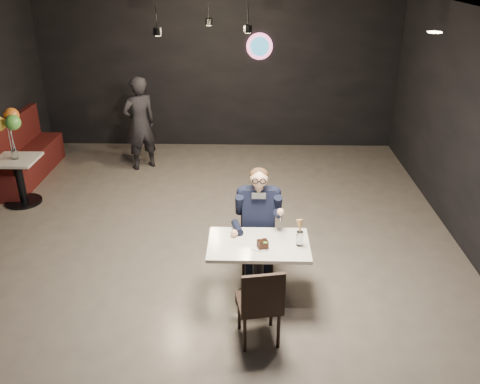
{
  "coord_description": "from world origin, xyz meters",
  "views": [
    {
      "loc": [
        0.67,
        -5.47,
        3.59
      ],
      "look_at": [
        0.54,
        -0.13,
        1.08
      ],
      "focal_mm": 38.0,
      "sensor_mm": 36.0,
      "label": 1
    }
  ],
  "objects_px": {
    "chair_near": "(259,301)",
    "balloon_vase": "(15,154)",
    "side_table": "(20,180)",
    "seated_man": "(258,221)",
    "sundae_glass": "(300,239)",
    "booth_bench": "(25,149)",
    "chair_far": "(258,240)",
    "main_table": "(258,272)",
    "passerby": "(140,123)"
  },
  "relations": [
    {
      "from": "booth_bench",
      "to": "balloon_vase",
      "type": "height_order",
      "value": "booth_bench"
    },
    {
      "from": "seated_man",
      "to": "sundae_glass",
      "type": "xyz_separation_m",
      "value": [
        0.44,
        -0.58,
        0.11
      ]
    },
    {
      "from": "main_table",
      "to": "sundae_glass",
      "type": "distance_m",
      "value": 0.63
    },
    {
      "from": "sundae_glass",
      "to": "passerby",
      "type": "distance_m",
      "value": 4.72
    },
    {
      "from": "main_table",
      "to": "booth_bench",
      "type": "distance_m",
      "value": 5.27
    },
    {
      "from": "sundae_glass",
      "to": "side_table",
      "type": "bearing_deg",
      "value": 149.39
    },
    {
      "from": "seated_man",
      "to": "sundae_glass",
      "type": "bearing_deg",
      "value": -53.01
    },
    {
      "from": "chair_far",
      "to": "passerby",
      "type": "relative_size",
      "value": 0.54
    },
    {
      "from": "chair_far",
      "to": "sundae_glass",
      "type": "height_order",
      "value": "chair_far"
    },
    {
      "from": "side_table",
      "to": "balloon_vase",
      "type": "bearing_deg",
      "value": 0.0
    },
    {
      "from": "balloon_vase",
      "to": "chair_near",
      "type": "bearing_deg",
      "value": -39.53
    },
    {
      "from": "main_table",
      "to": "booth_bench",
      "type": "height_order",
      "value": "booth_bench"
    },
    {
      "from": "sundae_glass",
      "to": "passerby",
      "type": "height_order",
      "value": "passerby"
    },
    {
      "from": "seated_man",
      "to": "balloon_vase",
      "type": "bearing_deg",
      "value": 153.22
    },
    {
      "from": "chair_far",
      "to": "chair_near",
      "type": "height_order",
      "value": "same"
    },
    {
      "from": "chair_far",
      "to": "booth_bench",
      "type": "height_order",
      "value": "booth_bench"
    },
    {
      "from": "main_table",
      "to": "sundae_glass",
      "type": "bearing_deg",
      "value": -4.07
    },
    {
      "from": "side_table",
      "to": "passerby",
      "type": "xyz_separation_m",
      "value": [
        1.61,
        1.53,
        0.45
      ]
    },
    {
      "from": "booth_bench",
      "to": "side_table",
      "type": "distance_m",
      "value": 1.05
    },
    {
      "from": "seated_man",
      "to": "balloon_vase",
      "type": "distance_m",
      "value": 4.15
    },
    {
      "from": "chair_far",
      "to": "seated_man",
      "type": "relative_size",
      "value": 0.64
    },
    {
      "from": "chair_near",
      "to": "balloon_vase",
      "type": "xyz_separation_m",
      "value": [
        -3.71,
        3.06,
        0.36
      ]
    },
    {
      "from": "chair_near",
      "to": "side_table",
      "type": "height_order",
      "value": "chair_near"
    },
    {
      "from": "main_table",
      "to": "chair_near",
      "type": "height_order",
      "value": "chair_near"
    },
    {
      "from": "chair_far",
      "to": "side_table",
      "type": "bearing_deg",
      "value": 153.22
    },
    {
      "from": "booth_bench",
      "to": "side_table",
      "type": "relative_size",
      "value": 2.67
    },
    {
      "from": "sundae_glass",
      "to": "booth_bench",
      "type": "bearing_deg",
      "value": 142.16
    },
    {
      "from": "seated_man",
      "to": "chair_far",
      "type": "bearing_deg",
      "value": -90.0
    },
    {
      "from": "balloon_vase",
      "to": "booth_bench",
      "type": "bearing_deg",
      "value": 106.7
    },
    {
      "from": "main_table",
      "to": "side_table",
      "type": "height_order",
      "value": "side_table"
    },
    {
      "from": "chair_near",
      "to": "side_table",
      "type": "relative_size",
      "value": 1.16
    },
    {
      "from": "main_table",
      "to": "passerby",
      "type": "bearing_deg",
      "value": 117.94
    },
    {
      "from": "passerby",
      "to": "sundae_glass",
      "type": "bearing_deg",
      "value": 87.29
    },
    {
      "from": "seated_man",
      "to": "booth_bench",
      "type": "height_order",
      "value": "seated_man"
    },
    {
      "from": "main_table",
      "to": "balloon_vase",
      "type": "bearing_deg",
      "value": 146.85
    },
    {
      "from": "main_table",
      "to": "passerby",
      "type": "relative_size",
      "value": 0.65
    },
    {
      "from": "chair_far",
      "to": "seated_man",
      "type": "distance_m",
      "value": 0.26
    },
    {
      "from": "main_table",
      "to": "chair_near",
      "type": "bearing_deg",
      "value": -90.0
    },
    {
      "from": "main_table",
      "to": "balloon_vase",
      "type": "xyz_separation_m",
      "value": [
        -3.71,
        2.42,
        0.45
      ]
    },
    {
      "from": "balloon_vase",
      "to": "passerby",
      "type": "relative_size",
      "value": 0.09
    },
    {
      "from": "chair_far",
      "to": "chair_near",
      "type": "distance_m",
      "value": 1.19
    },
    {
      "from": "main_table",
      "to": "balloon_vase",
      "type": "height_order",
      "value": "balloon_vase"
    },
    {
      "from": "side_table",
      "to": "balloon_vase",
      "type": "height_order",
      "value": "balloon_vase"
    },
    {
      "from": "side_table",
      "to": "seated_man",
      "type": "bearing_deg",
      "value": -26.78
    },
    {
      "from": "chair_far",
      "to": "sundae_glass",
      "type": "distance_m",
      "value": 0.82
    },
    {
      "from": "main_table",
      "to": "seated_man",
      "type": "distance_m",
      "value": 0.65
    },
    {
      "from": "sundae_glass",
      "to": "main_table",
      "type": "bearing_deg",
      "value": 175.93
    },
    {
      "from": "booth_bench",
      "to": "passerby",
      "type": "distance_m",
      "value": 2.01
    },
    {
      "from": "chair_far",
      "to": "booth_bench",
      "type": "xyz_separation_m",
      "value": [
        -4.01,
        2.87,
        0.07
      ]
    },
    {
      "from": "main_table",
      "to": "passerby",
      "type": "distance_m",
      "value": 4.49
    }
  ]
}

